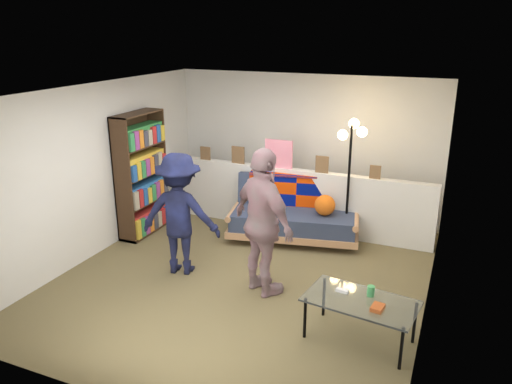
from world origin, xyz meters
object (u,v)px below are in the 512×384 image
Objects in this scene: person_left at (180,214)px; person_right at (264,223)px; bookshelf at (142,178)px; coffee_table at (361,303)px; futon_sofa at (295,214)px; floor_lamp at (351,157)px.

person_right reaches higher than person_left.
bookshelf is 1.18× the size of person_left.
coffee_table is (3.75, -1.56, -0.45)m from bookshelf.
bookshelf is 1.05× the size of person_right.
futon_sofa is at bearing -133.94° from person_left.
person_left is (1.24, -0.92, -0.08)m from bookshelf.
person_left is 0.89× the size of person_right.
futon_sofa is 1.21m from floor_lamp.
floor_lamp reaches higher than coffee_table.
bookshelf is 1.55m from person_left.
floor_lamp reaches higher than futon_sofa.
person_right reaches higher than coffee_table.
floor_lamp reaches higher than person_left.
bookshelf is 2.66m from person_right.
person_right is (-1.30, 0.54, 0.47)m from coffee_table.
coffee_table is at bearing -73.74° from floor_lamp.
coffee_table is at bearing -56.97° from futon_sofa.
person_left is (-2.51, 0.64, 0.37)m from coffee_table.
floor_lamp is 1.03× the size of person_right.
futon_sofa is 1.10× the size of bookshelf.
person_right is at bearing -106.75° from floor_lamp.
futon_sofa is 1.29× the size of person_left.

